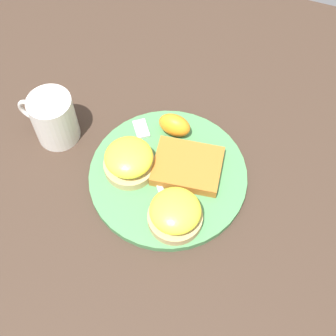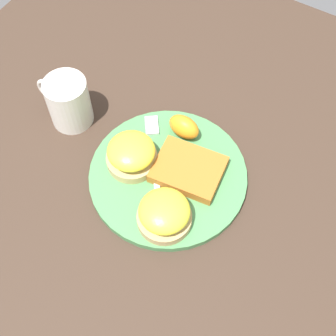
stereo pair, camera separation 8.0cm
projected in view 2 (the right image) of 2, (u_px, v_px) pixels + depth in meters
name	position (u px, v px, depth m)	size (l,w,h in m)	color
ground_plane	(168.00, 178.00, 0.83)	(1.10, 1.10, 0.00)	#38281E
plate	(168.00, 176.00, 0.83)	(0.28, 0.28, 0.01)	#47844C
sandwich_benedict_left	(131.00, 154.00, 0.81)	(0.09, 0.09, 0.06)	tan
sandwich_benedict_right	(164.00, 214.00, 0.75)	(0.09, 0.09, 0.06)	tan
hashbrown_patty	(188.00, 169.00, 0.81)	(0.12, 0.09, 0.02)	#A66122
orange_wedge	(184.00, 127.00, 0.84)	(0.06, 0.04, 0.04)	orange
fork	(154.00, 154.00, 0.84)	(0.13, 0.17, 0.00)	silver
cup	(68.00, 102.00, 0.86)	(0.11, 0.08, 0.10)	silver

